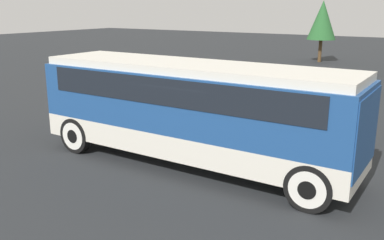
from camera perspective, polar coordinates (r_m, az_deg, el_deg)
The scene contains 6 objects.
ground_plane at distance 12.74m, azimuth 0.00°, elevation -5.85°, with size 120.00×120.00×0.00m, color #26282B.
tour_bus at distance 12.17m, azimuth 0.38°, elevation 2.05°, with size 9.52×2.54×2.99m.
parked_car_near at distance 18.20m, azimuth -0.51°, elevation 2.73°, with size 4.69×1.83×1.34m.
parked_car_mid at distance 16.49m, azimuth 12.86°, elevation 1.07°, with size 4.26×1.98×1.37m.
parked_car_far at distance 20.48m, azimuth 9.00°, elevation 3.95°, with size 4.10×1.89×1.38m.
tree_left at distance 37.53m, azimuth 16.98°, elevation 12.60°, with size 2.34×2.34×5.01m.
Camera 1 is at (6.45, -10.02, 4.52)m, focal length 40.00 mm.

